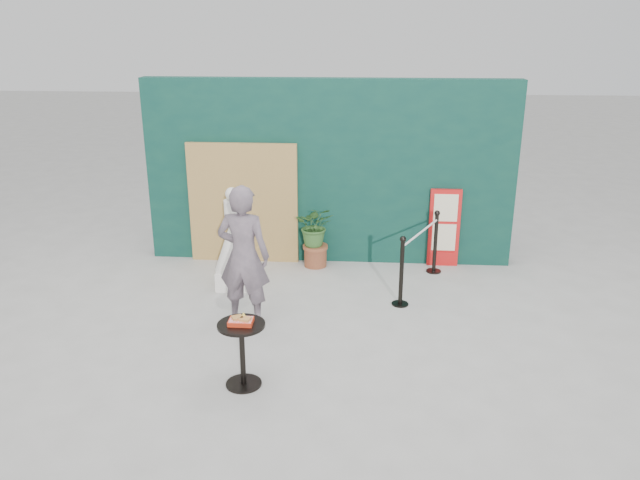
{
  "coord_description": "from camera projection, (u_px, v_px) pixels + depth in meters",
  "views": [
    {
      "loc": [
        0.6,
        -6.83,
        3.79
      ],
      "look_at": [
        0.0,
        1.2,
        1.0
      ],
      "focal_mm": 35.0,
      "sensor_mm": 36.0,
      "label": 1
    }
  ],
  "objects": [
    {
      "name": "ground",
      "position": [
        313.0,
        348.0,
        7.72
      ],
      "size": [
        60.0,
        60.0,
        0.0
      ],
      "primitive_type": "plane",
      "color": "#ADAAA5",
      "rests_on": "ground"
    },
    {
      "name": "back_wall",
      "position": [
        329.0,
        172.0,
        10.19
      ],
      "size": [
        6.0,
        0.3,
        3.0
      ],
      "primitive_type": "cube",
      "color": "#0A302A",
      "rests_on": "ground"
    },
    {
      "name": "bamboo_fence",
      "position": [
        243.0,
        203.0,
        10.26
      ],
      "size": [
        1.8,
        0.08,
        2.0
      ],
      "primitive_type": "cube",
      "color": "tan",
      "rests_on": "ground"
    },
    {
      "name": "woman",
      "position": [
        244.0,
        256.0,
        8.08
      ],
      "size": [
        0.75,
        0.54,
        1.9
      ],
      "primitive_type": "imported",
      "rotation": [
        0.0,
        0.0,
        3.0
      ],
      "color": "slate",
      "rests_on": "ground"
    },
    {
      "name": "menu_board",
      "position": [
        444.0,
        228.0,
        10.15
      ],
      "size": [
        0.5,
        0.07,
        1.3
      ],
      "color": "red",
      "rests_on": "ground"
    },
    {
      "name": "statue",
      "position": [
        234.0,
        247.0,
        9.32
      ],
      "size": [
        0.61,
        0.61,
        1.56
      ],
      "color": "silver",
      "rests_on": "ground"
    },
    {
      "name": "cafe_table",
      "position": [
        242.0,
        345.0,
        6.77
      ],
      "size": [
        0.52,
        0.52,
        0.75
      ],
      "color": "black",
      "rests_on": "ground"
    },
    {
      "name": "food_basket",
      "position": [
        241.0,
        321.0,
        6.68
      ],
      "size": [
        0.26,
        0.19,
        0.11
      ],
      "color": "red",
      "rests_on": "cafe_table"
    },
    {
      "name": "planter",
      "position": [
        315.0,
        231.0,
        10.14
      ],
      "size": [
        0.61,
        0.53,
        1.04
      ],
      "color": "brown",
      "rests_on": "ground"
    },
    {
      "name": "stanchion_barrier",
      "position": [
        419.0,
        257.0,
        9.34
      ],
      "size": [
        0.84,
        1.54,
        1.03
      ],
      "color": "black",
      "rests_on": "ground"
    }
  ]
}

